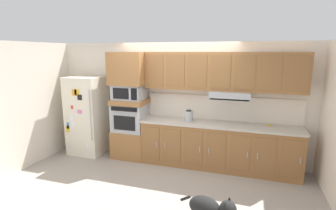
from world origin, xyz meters
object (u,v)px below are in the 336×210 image
at_px(screwdriver, 270,125).
at_px(dog, 210,209).
at_px(electric_kettle, 189,116).
at_px(built_in_oven, 130,117).
at_px(microwave, 130,92).
at_px(refrigerator, 87,115).

xyz_separation_m(screwdriver, dog, (-0.79, -2.21, -0.54)).
bearing_deg(screwdriver, electric_kettle, -174.05).
bearing_deg(built_in_oven, microwave, -0.77).
xyz_separation_m(refrigerator, screwdriver, (3.91, 0.18, 0.05)).
xyz_separation_m(refrigerator, built_in_oven, (1.05, 0.07, 0.02)).
relative_size(built_in_oven, electric_kettle, 2.92).
xyz_separation_m(microwave, electric_kettle, (1.32, -0.05, -0.43)).
distance_m(built_in_oven, microwave, 0.56).
bearing_deg(dog, electric_kettle, 126.01).
relative_size(built_in_oven, screwdriver, 4.17).
distance_m(microwave, dog, 3.13).
height_order(refrigerator, dog, refrigerator).
distance_m(refrigerator, electric_kettle, 2.37).
height_order(built_in_oven, dog, built_in_oven).
bearing_deg(microwave, electric_kettle, -2.05).
relative_size(screwdriver, dog, 0.21).
bearing_deg(screwdriver, dog, -109.70).
relative_size(refrigerator, electric_kettle, 7.33).
height_order(microwave, screwdriver, microwave).
height_order(built_in_oven, electric_kettle, built_in_oven).
relative_size(refrigerator, microwave, 2.73).
relative_size(microwave, screwdriver, 3.84).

